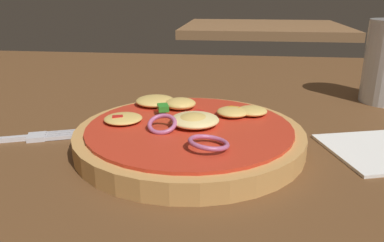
# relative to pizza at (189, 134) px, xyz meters

# --- Properties ---
(dining_table) EXTENTS (1.36, 1.06, 0.04)m
(dining_table) POSITION_rel_pizza_xyz_m (-0.02, 0.03, -0.03)
(dining_table) COLOR brown
(dining_table) RESTS_ON ground
(pizza) EXTENTS (0.22, 0.22, 0.04)m
(pizza) POSITION_rel_pizza_xyz_m (0.00, 0.00, 0.00)
(pizza) COLOR tan
(pizza) RESTS_ON dining_table
(fork) EXTENTS (0.16, 0.07, 0.01)m
(fork) POSITION_rel_pizza_xyz_m (-0.19, -0.01, -0.01)
(fork) COLOR silver
(fork) RESTS_ON dining_table
(background_table) EXTENTS (0.70, 0.60, 0.04)m
(background_table) POSITION_rel_pizza_xyz_m (0.15, 1.41, -0.03)
(background_table) COLOR brown
(background_table) RESTS_ON ground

